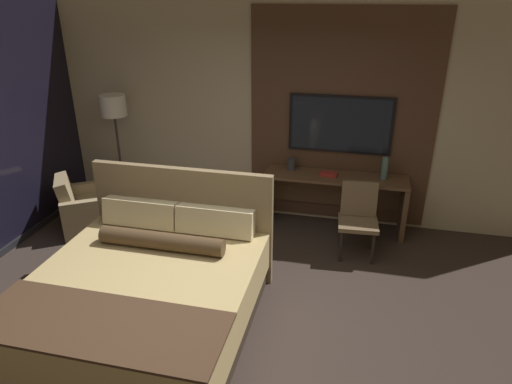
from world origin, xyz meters
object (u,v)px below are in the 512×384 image
book (329,174)px  bed (147,294)px  desk (334,192)px  vase_short (291,164)px  tv (340,124)px  vase_tall (385,168)px  floor_lamp (114,115)px  desk_chair (358,213)px  armchair_by_window (88,210)px

book → bed: bearing=-121.5°
desk → vase_short: 0.66m
desk → tv: size_ratio=1.40×
desk → book: (-0.09, -0.04, 0.25)m
book → tv: bearing=67.6°
bed → vase_tall: bearing=48.4°
tv → floor_lamp: size_ratio=0.79×
bed → desk_chair: (1.83, 1.79, 0.16)m
desk_chair → tv: bearing=109.1°
desk_chair → armchair_by_window: (-3.46, -0.19, -0.26)m
floor_lamp → vase_short: 2.45m
desk → vase_short: vase_short is taller
bed → desk: (1.52, 2.36, 0.15)m
tv → vase_tall: 0.77m
desk → vase_short: size_ratio=11.77×
armchair_by_window → vase_short: bearing=-105.1°
bed → vase_short: 2.64m
vase_short → vase_tall: bearing=-2.8°
tv → book: bearing=-112.4°
desk_chair → floor_lamp: (-3.28, 0.48, 0.86)m
tv → armchair_by_window: (-3.14, -0.95, -1.10)m
desk → desk_chair: bearing=-60.9°
desk → floor_lamp: size_ratio=1.10×
tv → vase_tall: tv is taller
desk_chair → vase_tall: (0.27, 0.57, 0.37)m
desk → desk_chair: desk_chair is taller
book → desk_chair: bearing=-52.8°
vase_short → armchair_by_window: bearing=-162.2°
armchair_by_window → bed: bearing=-167.6°
floor_lamp → book: size_ratio=6.83×
bed → desk: 2.81m
tv → desk: bearing=-90.0°
desk → floor_lamp: 3.09m
desk_chair → book: 0.72m
bed → floor_lamp: bearing=122.6°
desk → armchair_by_window: bearing=-166.3°
desk_chair → vase_short: size_ratio=5.67×
vase_short → tv: bearing=12.3°
tv → vase_short: (-0.58, -0.13, -0.54)m
desk → book: book is taller
floor_lamp → book: 2.94m
armchair_by_window → vase_short: size_ratio=6.19×
bed → book: bearing=58.5°
tv → book: size_ratio=5.38×
vase_tall → book: (-0.68, -0.03, -0.13)m
floor_lamp → vase_tall: bearing=1.5°
vase_short → desk: bearing=-5.5°
tv → book: 0.64m
desk_chair → armchair_by_window: 3.47m
armchair_by_window → book: bearing=-109.5°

